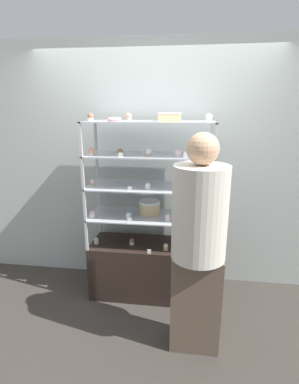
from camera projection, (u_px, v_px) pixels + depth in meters
ground_plane at (150, 292)px, 3.24m from camera, size 20.00×20.00×0.00m
back_wall at (154, 167)px, 3.25m from camera, size 8.00×0.05×2.60m
display_base at (150, 268)px, 3.16m from camera, size 1.20×0.47×0.57m
display_riser_lower at (150, 217)px, 3.00m from camera, size 1.20×0.47×0.31m
display_riser_middle at (150, 188)px, 2.92m from camera, size 1.20×0.47×0.31m
display_riser_upper at (150, 157)px, 2.84m from camera, size 1.20×0.47×0.31m
display_riser_top at (150, 123)px, 2.75m from camera, size 1.20×0.47×0.31m
layer_cake_centerpiece at (149, 207)px, 3.04m from camera, size 0.21×0.21×0.14m
sheet_cake_frosted at (170, 117)px, 2.70m from camera, size 0.20×0.17×0.07m
cupcake_0 at (96, 241)px, 3.08m from camera, size 0.05×0.05×0.07m
cupcake_1 at (132, 241)px, 3.06m from camera, size 0.05×0.05×0.07m
cupcake_2 at (166, 247)px, 2.94m from camera, size 0.05×0.05×0.07m
cupcake_3 at (205, 248)px, 2.92m from camera, size 0.05×0.05×0.07m
price_tag_0 at (149, 252)px, 2.87m from camera, size 0.04×0.00×0.04m
cupcake_4 at (93, 214)px, 2.94m from camera, size 0.06×0.06×0.07m
cupcake_5 at (129, 216)px, 2.91m from camera, size 0.06×0.06×0.07m
cupcake_6 at (168, 218)px, 2.85m from camera, size 0.06×0.06×0.07m
cupcake_7 at (204, 219)px, 2.82m from camera, size 0.06×0.06×0.07m
price_tag_1 at (130, 221)px, 2.81m from camera, size 0.04×0.00×0.04m
cupcake_8 at (93, 183)px, 2.92m from camera, size 0.05×0.05×0.06m
cupcake_9 at (147, 186)px, 2.79m from camera, size 0.05×0.05×0.06m
cupcake_10 at (206, 187)px, 2.77m from camera, size 0.05×0.05×0.06m
price_tag_2 at (130, 189)px, 2.72m from camera, size 0.04×0.00×0.04m
cupcake_11 at (91, 152)px, 2.79m from camera, size 0.06×0.06×0.07m
cupcake_12 at (120, 152)px, 2.75m from camera, size 0.06×0.06×0.07m
cupcake_13 at (148, 152)px, 2.74m from camera, size 0.06×0.06×0.07m
cupcake_14 at (178, 153)px, 2.70m from camera, size 0.06×0.06×0.07m
cupcake_15 at (209, 154)px, 2.67m from camera, size 0.06×0.06×0.07m
price_tag_3 at (121, 155)px, 2.65m from camera, size 0.04×0.00×0.04m
cupcake_16 at (91, 117)px, 2.76m from camera, size 0.06×0.06×0.07m
cupcake_17 at (129, 117)px, 2.73m from camera, size 0.06×0.06×0.07m
cupcake_18 at (209, 118)px, 2.55m from camera, size 0.06×0.06×0.07m
price_tag_4 at (130, 119)px, 2.55m from camera, size 0.04×0.00×0.04m
donut_glazed at (114, 119)px, 2.78m from camera, size 0.13×0.13×0.03m
customer_figure at (198, 242)px, 2.26m from camera, size 0.41×0.41×1.76m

